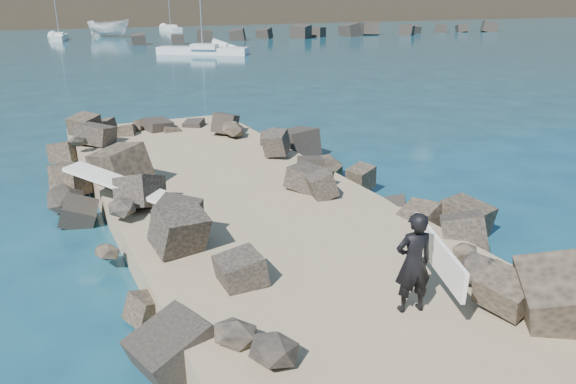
# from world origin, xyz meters

# --- Properties ---
(ground) EXTENTS (800.00, 800.00, 0.00)m
(ground) POSITION_xyz_m (0.00, 0.00, 0.00)
(ground) COLOR #0F384C
(ground) RESTS_ON ground
(jetty) EXTENTS (6.00, 26.00, 0.60)m
(jetty) POSITION_xyz_m (0.00, -2.00, 0.30)
(jetty) COLOR #8C7759
(jetty) RESTS_ON ground
(riprap_left) EXTENTS (2.60, 22.00, 1.00)m
(riprap_left) POSITION_xyz_m (-2.90, -1.50, 0.50)
(riprap_left) COLOR black
(riprap_left) RESTS_ON ground
(riprap_right) EXTENTS (2.60, 22.00, 1.00)m
(riprap_right) POSITION_xyz_m (2.90, -1.50, 0.50)
(riprap_right) COLOR black
(riprap_right) RESTS_ON ground
(breakwater_secondary) EXTENTS (52.00, 4.00, 1.20)m
(breakwater_secondary) POSITION_xyz_m (35.00, 55.00, 0.60)
(breakwater_secondary) COLOR black
(breakwater_secondary) RESTS_ON ground
(surfboard_resting) EXTENTS (2.17, 2.19, 0.08)m
(surfboard_resting) POSITION_xyz_m (-2.75, 2.20, 1.04)
(surfboard_resting) COLOR white
(surfboard_resting) RESTS_ON riprap_left
(boat_imported) EXTENTS (5.98, 5.12, 2.23)m
(boat_imported) POSITION_xyz_m (8.02, 68.37, 1.12)
(boat_imported) COLOR silver
(boat_imported) RESTS_ON ground
(surfer_with_board) EXTENTS (1.11, 1.90, 1.60)m
(surfer_with_board) POSITION_xyz_m (0.46, -4.41, 1.40)
(surfer_with_board) COLOR black
(surfer_with_board) RESTS_ON jetty
(sailboat_b) EXTENTS (2.57, 6.10, 7.31)m
(sailboat_b) POSITION_xyz_m (1.55, 64.68, 0.35)
(sailboat_b) COLOR silver
(sailboat_b) RESTS_ON ground
(sailboat_c) EXTENTS (7.88, 6.27, 9.91)m
(sailboat_c) POSITION_xyz_m (11.79, 40.76, 0.35)
(sailboat_c) COLOR silver
(sailboat_c) RESTS_ON ground
(sailboat_d) EXTENTS (1.80, 6.79, 8.14)m
(sailboat_d) POSITION_xyz_m (18.55, 77.15, 0.35)
(sailboat_d) COLOR silver
(sailboat_d) RESTS_ON ground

